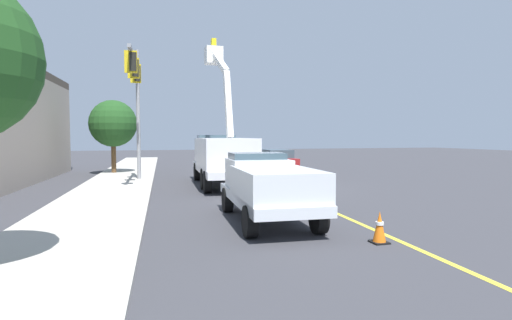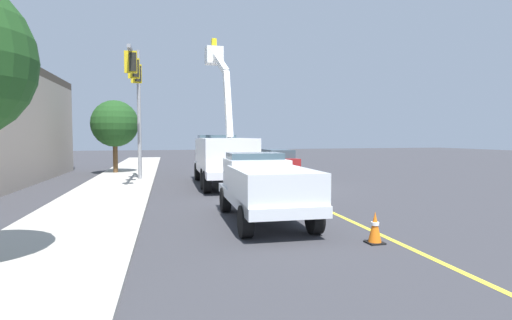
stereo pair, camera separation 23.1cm
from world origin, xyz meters
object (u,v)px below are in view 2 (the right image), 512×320
service_pickup_truck (265,185)px  traffic_cone_leading (375,228)px  traffic_cone_mid_front (292,194)px  passing_minivan (277,160)px  utility_bucket_truck (222,155)px  traffic_cone_trailing (241,170)px  traffic_signal_mast (137,88)px  traffic_cone_mid_rear (266,180)px

service_pickup_truck → traffic_cone_leading: service_pickup_truck is taller
traffic_cone_mid_front → passing_minivan: bearing=-16.3°
utility_bucket_truck → traffic_cone_trailing: size_ratio=9.48×
utility_bucket_truck → traffic_signal_mast: (1.45, 4.36, 3.55)m
utility_bucket_truck → traffic_cone_mid_front: size_ratio=9.99×
service_pickup_truck → traffic_cone_trailing: size_ratio=6.50×
traffic_cone_leading → traffic_cone_mid_front: (5.80, -0.05, 0.02)m
traffic_cone_mid_rear → traffic_signal_mast: bearing=64.0°
utility_bucket_truck → traffic_cone_mid_front: (-6.95, -1.33, -1.22)m
passing_minivan → traffic_signal_mast: bearing=114.7°
traffic_signal_mast → service_pickup_truck: bearing=-161.0°
utility_bucket_truck → traffic_cone_leading: (-12.75, -1.29, -1.24)m
traffic_cone_leading → traffic_cone_trailing: (16.88, -0.72, 0.04)m
utility_bucket_truck → traffic_cone_trailing: utility_bucket_truck is taller
traffic_cone_leading → traffic_cone_trailing: 16.90m
utility_bucket_truck → service_pickup_truck: (-9.58, 0.56, -0.51)m
utility_bucket_truck → passing_minivan: 7.72m
traffic_cone_mid_rear → traffic_signal_mast: (3.08, 6.32, 4.81)m
passing_minivan → traffic_cone_leading: size_ratio=6.21×
traffic_cone_leading → traffic_cone_mid_front: bearing=-0.5°
service_pickup_truck → passing_minivan: 16.37m
passing_minivan → traffic_cone_mid_front: passing_minivan is taller
passing_minivan → traffic_cone_trailing: (-1.65, 3.05, -0.54)m
utility_bucket_truck → traffic_cone_trailing: 4.75m
traffic_cone_trailing → traffic_signal_mast: (-2.69, 6.37, 4.75)m
passing_minivan → traffic_cone_mid_rear: size_ratio=6.50×
traffic_cone_leading → utility_bucket_truck: bearing=5.8°
traffic_cone_mid_rear → traffic_cone_trailing: 5.77m
traffic_cone_mid_front → traffic_cone_mid_rear: 5.35m
service_pickup_truck → traffic_cone_leading: 3.74m
traffic_cone_mid_rear → traffic_cone_trailing: (5.77, -0.05, 0.06)m
traffic_signal_mast → traffic_cone_trailing: bearing=-67.1°
traffic_cone_leading → traffic_cone_trailing: size_ratio=0.90×
utility_bucket_truck → traffic_cone_mid_rear: utility_bucket_truck is taller
traffic_signal_mast → passing_minivan: bearing=-65.3°
traffic_cone_mid_front → traffic_cone_trailing: bearing=-3.5°
traffic_cone_mid_rear → traffic_cone_leading: bearing=176.5°
utility_bucket_truck → traffic_cone_mid_rear: bearing=-129.8°
service_pickup_truck → traffic_cone_trailing: service_pickup_truck is taller
utility_bucket_truck → traffic_cone_leading: size_ratio=10.55×
service_pickup_truck → traffic_cone_mid_rear: service_pickup_truck is taller
utility_bucket_truck → traffic_cone_mid_front: 7.18m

